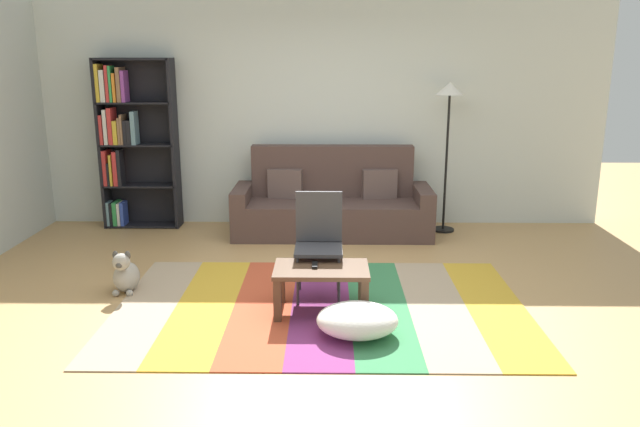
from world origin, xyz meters
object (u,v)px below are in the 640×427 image
object	(u,v)px
coffee_table	(321,276)
tv_remote	(315,265)
folding_chair	(319,236)
bookshelf	(129,141)
pouf	(357,320)
dog	(126,275)
standing_lamp	(449,108)
couch	(332,205)

from	to	relation	value
coffee_table	tv_remote	world-z (taller)	tv_remote
folding_chair	tv_remote	bearing A→B (deg)	-50.59
tv_remote	bookshelf	bearing A→B (deg)	131.46
bookshelf	pouf	size ratio (longest dim) A/B	3.30
bookshelf	dog	xyz separation A→B (m)	(0.59, -2.18, -0.88)
pouf	coffee_table	bearing A→B (deg)	121.53
dog	standing_lamp	distance (m)	3.95
coffee_table	folding_chair	distance (m)	0.44
folding_chair	dog	bearing A→B (deg)	-137.75
pouf	standing_lamp	xyz separation A→B (m)	(1.15, 2.88, 1.32)
coffee_table	tv_remote	size ratio (longest dim) A/B	5.05
couch	pouf	xyz separation A→B (m)	(0.17, -2.76, -0.21)
dog	folding_chair	xyz separation A→B (m)	(1.70, -0.04, 0.37)
dog	bookshelf	bearing A→B (deg)	105.15
pouf	tv_remote	distance (m)	0.63
pouf	couch	bearing A→B (deg)	93.52
tv_remote	pouf	bearing A→B (deg)	-55.49
coffee_table	pouf	world-z (taller)	coffee_table
bookshelf	dog	size ratio (longest dim) A/B	5.03
couch	bookshelf	size ratio (longest dim) A/B	1.13
pouf	tv_remote	bearing A→B (deg)	124.36
coffee_table	bookshelf	bearing A→B (deg)	131.61
dog	folding_chair	distance (m)	1.74
folding_chair	couch	bearing A→B (deg)	129.83
coffee_table	dog	world-z (taller)	dog
folding_chair	coffee_table	bearing A→B (deg)	-42.49
bookshelf	tv_remote	distance (m)	3.49
coffee_table	standing_lamp	world-z (taller)	standing_lamp
bookshelf	tv_remote	size ratio (longest dim) A/B	13.33
coffee_table	standing_lamp	bearing A→B (deg)	59.76
bookshelf	coffee_table	distance (m)	3.56
standing_lamp	tv_remote	size ratio (longest dim) A/B	11.57
bookshelf	tv_remote	world-z (taller)	bookshelf
coffee_table	tv_remote	bearing A→B (deg)	149.18
standing_lamp	tv_remote	distance (m)	3.01
standing_lamp	tv_remote	xyz separation A→B (m)	(-1.47, -2.41, -1.05)
coffee_table	standing_lamp	distance (m)	3.04
coffee_table	standing_lamp	xyz separation A→B (m)	(1.42, 2.44, 1.13)
couch	pouf	bearing A→B (deg)	-86.48
bookshelf	folding_chair	distance (m)	3.23
bookshelf	pouf	distance (m)	4.10
bookshelf	standing_lamp	world-z (taller)	bookshelf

